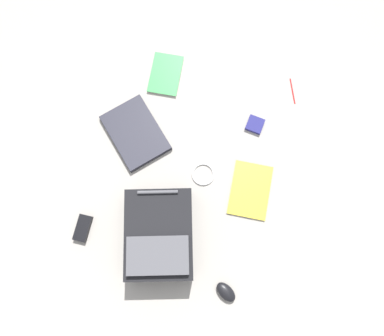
# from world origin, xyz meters

# --- Properties ---
(ground_plane) EXTENTS (3.98, 3.98, 0.00)m
(ground_plane) POSITION_xyz_m (0.00, 0.00, 0.00)
(ground_plane) COLOR gray
(backpack) EXTENTS (0.37, 0.45, 0.20)m
(backpack) POSITION_xyz_m (-0.08, -0.35, 0.09)
(backpack) COLOR black
(backpack) RESTS_ON ground_plane
(laptop) EXTENTS (0.41, 0.42, 0.03)m
(laptop) POSITION_xyz_m (-0.29, 0.15, 0.02)
(laptop) COLOR #24242C
(laptop) RESTS_ON ground_plane
(book_manual) EXTENTS (0.21, 0.29, 0.01)m
(book_manual) POSITION_xyz_m (0.34, -0.07, 0.01)
(book_manual) COLOR silver
(book_manual) RESTS_ON ground_plane
(book_red) EXTENTS (0.17, 0.24, 0.02)m
(book_red) POSITION_xyz_m (-0.18, 0.50, 0.01)
(book_red) COLOR silver
(book_red) RESTS_ON ground_plane
(computer_mouse) EXTENTS (0.12, 0.12, 0.04)m
(computer_mouse) POSITION_xyz_m (0.27, -0.58, 0.02)
(computer_mouse) COLOR black
(computer_mouse) RESTS_ON ground_plane
(cable_coil) EXTENTS (0.12, 0.12, 0.01)m
(cable_coil) POSITION_xyz_m (0.09, -0.02, 0.01)
(cable_coil) COLOR silver
(cable_coil) RESTS_ON ground_plane
(power_brick) EXTENTS (0.08, 0.13, 0.03)m
(power_brick) POSITION_xyz_m (-0.47, -0.37, 0.01)
(power_brick) COLOR black
(power_brick) RESTS_ON ground_plane
(pen_black) EXTENTS (0.04, 0.14, 0.01)m
(pen_black) POSITION_xyz_m (0.51, 0.49, 0.00)
(pen_black) COLOR red
(pen_black) RESTS_ON ground_plane
(earbud_pouch) EXTENTS (0.10, 0.10, 0.02)m
(earbud_pouch) POSITION_xyz_m (0.32, 0.28, 0.01)
(earbud_pouch) COLOR navy
(earbud_pouch) RESTS_ON ground_plane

